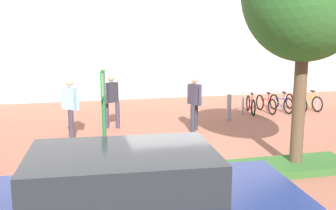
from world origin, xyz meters
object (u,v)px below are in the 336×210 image
(parking_sign_post, at_px, (104,111))
(bollard_steel, at_px, (229,107))
(person_suited_dark, at_px, (112,98))
(bike_rack_cluster, at_px, (281,103))
(person_suited_navy, at_px, (194,100))
(bike_at_sign, at_px, (109,167))
(car_navy_sedan, at_px, (135,207))
(person_shirt_blue, at_px, (70,104))

(parking_sign_post, relative_size, bollard_steel, 2.60)
(bollard_steel, relative_size, person_suited_dark, 0.52)
(bike_rack_cluster, xyz_separation_m, person_suited_navy, (-4.14, -2.10, 0.64))
(parking_sign_post, height_order, bollard_steel, parking_sign_post)
(person_suited_dark, bearing_deg, bollard_steel, 3.72)
(bike_at_sign, xyz_separation_m, person_suited_dark, (0.52, 4.64, 0.63))
(bike_at_sign, bearing_deg, car_navy_sedan, -87.92)
(bollard_steel, distance_m, person_shirt_blue, 5.50)
(bike_at_sign, xyz_separation_m, car_navy_sedan, (0.10, -2.82, 0.41))
(bike_rack_cluster, bearing_deg, car_navy_sedan, -129.17)
(person_shirt_blue, bearing_deg, car_navy_sedan, -82.66)
(bollard_steel, height_order, person_shirt_blue, person_shirt_blue)
(person_shirt_blue, bearing_deg, bollard_steel, 11.95)
(parking_sign_post, relative_size, bike_rack_cluster, 0.73)
(bike_rack_cluster, xyz_separation_m, person_suited_dark, (-6.57, -1.12, 0.64))
(bollard_steel, bearing_deg, bike_rack_cluster, 18.88)
(bike_rack_cluster, bearing_deg, person_shirt_blue, -165.80)
(person_shirt_blue, relative_size, person_suited_navy, 1.00)
(car_navy_sedan, bearing_deg, parking_sign_post, 93.91)
(parking_sign_post, xyz_separation_m, bike_at_sign, (0.08, 0.15, -1.18))
(bike_at_sign, height_order, bike_rack_cluster, bike_at_sign)
(person_suited_navy, xyz_separation_m, car_navy_sedan, (-2.85, -6.48, -0.23))
(bollard_steel, bearing_deg, car_navy_sedan, -120.24)
(person_suited_dark, relative_size, person_suited_navy, 1.00)
(parking_sign_post, distance_m, person_suited_navy, 4.90)
(bike_rack_cluster, height_order, bollard_steel, bollard_steel)
(parking_sign_post, bearing_deg, bike_rack_cluster, 39.51)
(car_navy_sedan, bearing_deg, bike_at_sign, 92.08)
(bollard_steel, xyz_separation_m, person_suited_navy, (-1.66, -1.25, 0.53))
(person_suited_dark, relative_size, car_navy_sedan, 0.39)
(parking_sign_post, distance_m, person_suited_dark, 4.87)
(parking_sign_post, height_order, person_shirt_blue, parking_sign_post)
(bike_at_sign, bearing_deg, person_suited_dark, 83.59)
(bike_rack_cluster, bearing_deg, bollard_steel, -161.12)
(person_suited_dark, distance_m, person_suited_navy, 2.62)
(bike_at_sign, xyz_separation_m, person_shirt_blue, (-0.75, 3.78, 0.63))
(parking_sign_post, bearing_deg, person_shirt_blue, 99.64)
(bike_at_sign, bearing_deg, parking_sign_post, -117.66)
(person_suited_navy, distance_m, car_navy_sedan, 7.08)
(parking_sign_post, xyz_separation_m, bike_rack_cluster, (7.17, 5.91, -1.19))
(parking_sign_post, xyz_separation_m, person_suited_dark, (0.60, 4.80, -0.55))
(bike_at_sign, bearing_deg, bollard_steel, 46.83)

